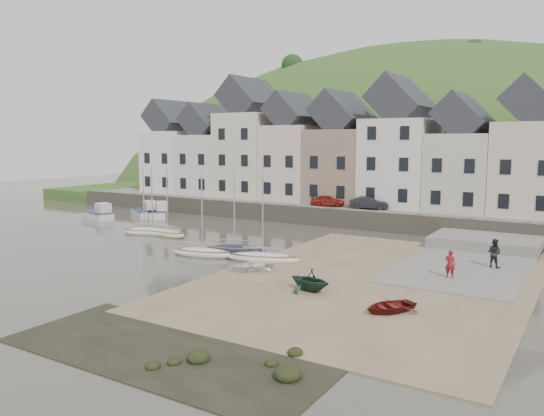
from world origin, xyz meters
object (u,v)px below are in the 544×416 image
Objects in this scene: rowboat_white at (251,266)px; person_dark at (494,253)px; car_left at (328,201)px; rowboat_green at (310,279)px; car_right at (369,203)px; person_red at (450,264)px; sailboat_0 at (153,232)px; rowboat_red at (390,306)px.

rowboat_white is 1.51× the size of person_dark.
car_left reaches higher than rowboat_white.
rowboat_green is 0.66× the size of car_right.
rowboat_green is (5.46, -2.28, 0.37)m from rowboat_white.
person_red is (11.46, 4.59, 0.62)m from rowboat_white.
rowboat_green is (20.54, -8.88, 0.46)m from sailboat_0.
rowboat_red is 0.79× the size of car_left.
car_left is at bearing 140.71° from rowboat_white.
car_right is (14.54, 15.12, 1.97)m from sailboat_0.
sailboat_0 reaches higher than rowboat_green.
person_red is 0.90× the size of person_dark.
car_right is (-0.54, 21.72, 1.87)m from rowboat_white.
rowboat_red is 27.52m from car_right.
rowboat_red is at bearing -21.42° from sailboat_0.
person_dark is (13.26, 8.88, 0.71)m from rowboat_white.
sailboat_0 is at bearing -104.85° from rowboat_green.
rowboat_green is 13.62m from person_dark.
rowboat_green is at bearing -175.64° from car_left.
car_left is (10.01, 15.12, 1.93)m from sailboat_0.
rowboat_white is at bearing 18.82° from person_red.
sailboat_0 is at bearing 127.17° from car_left.
rowboat_red is at bearing -175.02° from car_right.
sailboat_0 reaches higher than rowboat_red.
rowboat_red is at bearing 94.98° from person_dark.
car_right is at bearing 146.95° from rowboat_red.
sailboat_0 is 28.44m from person_dark.
sailboat_0 is 3.32× the size of person_dark.
rowboat_green is 0.92× the size of rowboat_red.
car_left is at bearing -17.36° from person_dark.
car_right reaches higher than person_red.
sailboat_0 is 2.50× the size of rowboat_green.
rowboat_red is (10.49, -3.43, -0.01)m from rowboat_white.
person_dark is (1.80, 4.29, 0.10)m from person_red.
person_dark is 0.50× the size of car_right.
car_right is at bearing -25.28° from person_dark.
rowboat_white is 1.68× the size of person_red.
sailboat_0 is at bearing -7.33° from person_red.
rowboat_white is at bearing 162.72° from car_right.
person_red is (26.54, -2.01, 0.71)m from sailboat_0.
person_red is at bearing -163.68° from car_right.
person_dark is 0.55× the size of car_left.
car_right is at bearing 46.12° from sailboat_0.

